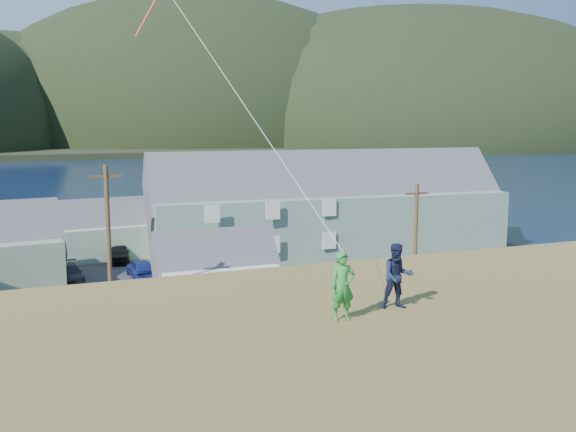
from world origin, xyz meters
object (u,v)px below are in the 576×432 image
object	(u,v)px
lodge	(328,206)
shed_palegreen_far	(111,230)
shed_white	(216,273)
kite_flyer_green	(343,286)
wharf	(54,230)
kite_flyer_navy	(398,276)

from	to	relation	value
lodge	shed_palegreen_far	bearing A→B (deg)	167.51
shed_white	kite_flyer_green	xyz separation A→B (m)	(-3.21, -25.12, 5.66)
shed_white	shed_palegreen_far	size ratio (longest dim) A/B	0.80
wharf	shed_white	world-z (taller)	shed_white
wharf	kite_flyer_green	distance (m)	59.40
lodge	shed_palegreen_far	size ratio (longest dim) A/B	3.30
lodge	kite_flyer_navy	size ratio (longest dim) A/B	18.81
shed_white	kite_flyer_green	size ratio (longest dim) A/B	4.58
lodge	shed_white	size ratio (longest dim) A/B	4.14
lodge	kite_flyer_green	distance (m)	42.55
wharf	lodge	xyz separation A→B (m)	(23.33, -19.89, 3.94)
kite_flyer_green	kite_flyer_navy	world-z (taller)	kite_flyer_navy
wharf	shed_palegreen_far	size ratio (longest dim) A/B	2.61
wharf	shed_palegreen_far	distance (m)	15.33
wharf	shed_palegreen_far	world-z (taller)	shed_palegreen_far
lodge	shed_white	xyz separation A→B (m)	(-14.08, -13.59, -1.98)
kite_flyer_navy	shed_palegreen_far	bearing A→B (deg)	107.54
wharf	shed_white	bearing A→B (deg)	-74.56
lodge	kite_flyer_green	xyz separation A→B (m)	(-17.29, -38.71, 3.68)
kite_flyer_navy	shed_white	bearing A→B (deg)	99.99
shed_palegreen_far	kite_flyer_navy	bearing A→B (deg)	-91.41
shed_palegreen_far	kite_flyer_green	world-z (taller)	kite_flyer_green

